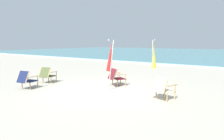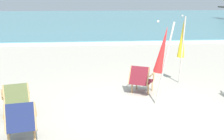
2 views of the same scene
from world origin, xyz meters
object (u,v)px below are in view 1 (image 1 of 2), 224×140
at_px(beach_chair_front_right, 47,74).
at_px(beach_chair_far_center, 116,77).
at_px(beach_chair_front_left, 163,88).
at_px(umbrella_furled_yellow, 154,56).
at_px(beach_chair_mid_center, 27,79).
at_px(umbrella_furled_red, 110,58).

bearing_deg(beach_chair_front_right, beach_chair_far_center, 24.06).
bearing_deg(beach_chair_front_left, umbrella_furled_yellow, 122.04).
distance_m(beach_chair_front_left, beach_chair_mid_center, 5.64).
bearing_deg(beach_chair_front_right, beach_chair_mid_center, -75.76).
distance_m(beach_chair_front_right, umbrella_furled_red, 3.60).
distance_m(beach_chair_mid_center, umbrella_furled_red, 3.70).
height_order(beach_chair_front_left, beach_chair_far_center, beach_chair_front_left).
bearing_deg(umbrella_furled_yellow, umbrella_furled_red, -120.95).
relative_size(beach_chair_mid_center, umbrella_furled_red, 0.40).
relative_size(umbrella_furled_red, umbrella_furled_yellow, 0.99).
height_order(beach_chair_far_center, umbrella_furled_red, umbrella_furled_red).
height_order(beach_chair_front_right, beach_chair_far_center, beach_chair_far_center).
bearing_deg(umbrella_furled_yellow, beach_chair_far_center, -147.99).
distance_m(beach_chair_far_center, beach_chair_mid_center, 3.88).
distance_m(beach_chair_far_center, umbrella_furled_yellow, 1.93).
xyz_separation_m(beach_chair_front_left, beach_chair_front_right, (-5.69, -0.42, -0.00)).
distance_m(beach_chair_front_right, umbrella_furled_yellow, 5.16).
height_order(beach_chair_front_left, umbrella_furled_yellow, umbrella_furled_yellow).
bearing_deg(beach_chair_front_right, beach_chair_front_left, 4.27).
relative_size(beach_chair_far_center, umbrella_furled_yellow, 0.43).
xyz_separation_m(umbrella_furled_red, umbrella_furled_yellow, (1.09, 1.82, 0.01)).
bearing_deg(beach_chair_front_left, umbrella_furled_red, 179.13).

